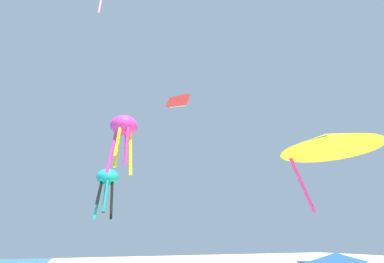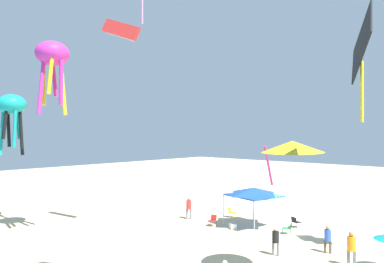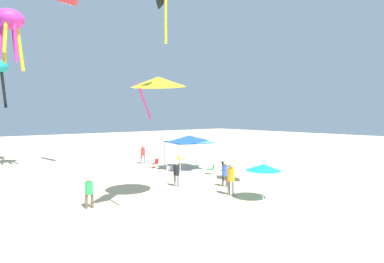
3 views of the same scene
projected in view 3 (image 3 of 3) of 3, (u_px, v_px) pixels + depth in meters
ground at (205, 172)px, 26.57m from camera, size 120.00×120.00×0.10m
canopy_tent at (189, 139)px, 27.14m from camera, size 3.99×3.89×3.00m
beach_umbrella at (263, 167)px, 17.30m from camera, size 1.95×1.94×2.05m
folding_chair_left_of_tent at (211, 169)px, 25.05m from camera, size 0.80×0.77×0.82m
folding_chair_right_of_tent at (225, 165)px, 26.67m from camera, size 0.69×0.76×0.82m
folding_chair_near_cooler at (155, 163)px, 28.09m from camera, size 0.58×0.66×0.82m
folding_chair_facing_ocean at (180, 159)px, 30.65m from camera, size 0.74×0.66×0.82m
cooler_box at (169, 168)px, 26.99m from camera, size 0.74×0.68×0.40m
person_far_stroller at (143, 153)px, 30.54m from camera, size 0.43×0.43×1.80m
person_by_tent at (89, 190)px, 15.91m from camera, size 0.38×0.42×1.60m
person_beachcomber at (176, 172)px, 20.79m from camera, size 0.44×0.39×1.66m
person_kite_handler at (231, 177)px, 18.47m from camera, size 0.50×0.45×1.88m
person_watching_sky at (225, 172)px, 20.75m from camera, size 0.41×0.39×1.63m
kite_delta_yellow at (158, 82)px, 16.47m from camera, size 3.31×3.33×2.28m
kite_octopus_magenta at (9, 22)px, 24.98m from camera, size 2.18×2.18×4.84m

